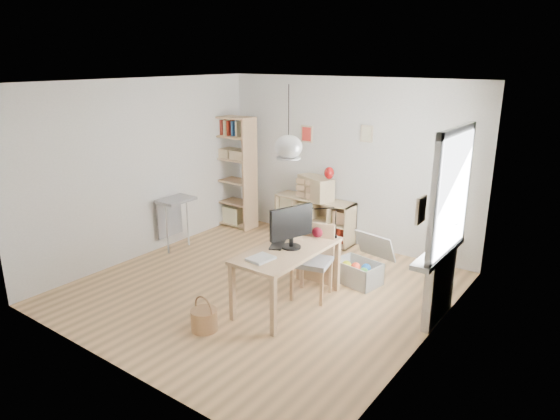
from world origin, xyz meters
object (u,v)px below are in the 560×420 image
Objects in this scene: desk at (288,256)px; tall_bookshelf at (233,168)px; cube_shelf at (315,222)px; chair at (313,256)px; drawer_chest at (316,188)px; storage_chest at (361,268)px; monitor at (291,225)px.

desk is 3.27m from tall_bookshelf.
cube_shelf is at bearing 114.61° from desk.
chair is at bearing -29.66° from tall_bookshelf.
chair is 2.12m from drawer_chest.
tall_bookshelf reaches higher than storage_chest.
storage_chest is 1.33× the size of monitor.
drawer_chest reaches higher than cube_shelf.
chair is 1.44× the size of drawer_chest.
monitor is 0.90× the size of drawer_chest.
cube_shelf is at bearing 153.46° from storage_chest.
tall_bookshelf is 3.22m from monitor.
desk is 1.30m from storage_chest.
monitor reaches higher than desk.
monitor is (1.03, -2.18, 0.75)m from cube_shelf.
monitor is (2.60, -1.90, -0.04)m from tall_bookshelf.
chair reaches higher than desk.
cube_shelf is 0.70× the size of tall_bookshelf.
storage_chest is at bearing 87.52° from monitor.
storage_chest is (0.32, 0.72, -0.33)m from chair.
tall_bookshelf is at bearing 162.34° from monitor.
desk is 0.39m from monitor.
desk is at bearing -100.21° from storage_chest.
cube_shelf is 1.77m from tall_bookshelf.
storage_chest is 1.19× the size of drawer_chest.
monitor is (-0.10, -0.37, 0.51)m from chair.
tall_bookshelf is 1.63m from drawer_chest.
cube_shelf is at bearing 151.57° from drawer_chest.
desk reaches higher than cube_shelf.
drawer_chest is at bearing 133.57° from monitor.
monitor reaches higher than drawer_chest.
chair is 0.63m from monitor.
drawer_chest is (0.03, -0.04, 0.61)m from cube_shelf.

